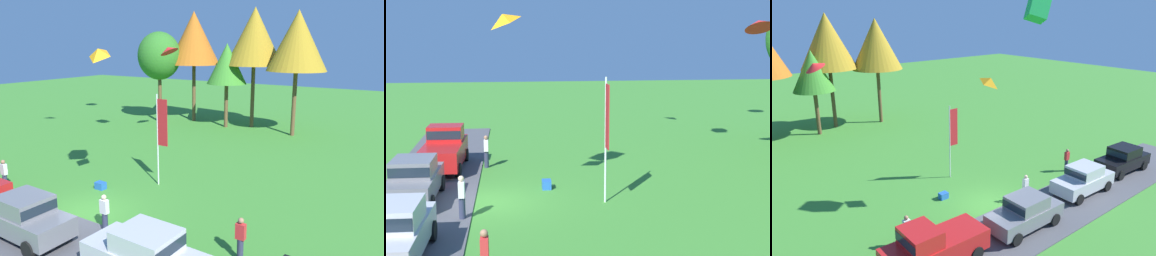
{
  "view_description": "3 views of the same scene",
  "coord_description": "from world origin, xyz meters",
  "views": [
    {
      "loc": [
        12.91,
        -11.24,
        7.82
      ],
      "look_at": [
        1.96,
        6.18,
        3.21
      ],
      "focal_mm": 35.0,
      "sensor_mm": 36.0,
      "label": 1
    },
    {
      "loc": [
        21.57,
        1.02,
        6.79
      ],
      "look_at": [
        2.65,
        3.42,
        3.51
      ],
      "focal_mm": 50.0,
      "sensor_mm": 36.0,
      "label": 2
    },
    {
      "loc": [
        -14.17,
        -14.58,
        11.28
      ],
      "look_at": [
        2.68,
        5.85,
        2.97
      ],
      "focal_mm": 35.0,
      "sensor_mm": 36.0,
      "label": 3
    }
  ],
  "objects": [
    {
      "name": "tree_far_left",
      "position": [
        3.35,
        20.53,
        8.1
      ],
      "size": [
        5.04,
        5.04,
        10.65
      ],
      "color": "brown",
      "rests_on": "ground"
    },
    {
      "name": "kite_diamond_low_drifter",
      "position": [
        0.47,
        0.76,
        7.45
      ],
      "size": [
        1.01,
        1.19,
        0.73
      ],
      "primitive_type": "pyramid",
      "rotation": [
        0.41,
        0.0,
        0.28
      ],
      "color": "orange"
    },
    {
      "name": "kite_delta_high_right",
      "position": [
        -5.09,
        13.83,
        7.41
      ],
      "size": [
        1.62,
        1.58,
        1.03
      ],
      "primitive_type": "cone",
      "rotation": [
        -0.43,
        0.0,
        1.61
      ],
      "color": "red"
    },
    {
      "name": "pavement_strip",
      "position": [
        0.0,
        -2.75,
        0.03
      ],
      "size": [
        36.0,
        4.4,
        0.06
      ],
      "primitive_type": "cube",
      "color": "#4C4C51",
      "rests_on": "ground"
    },
    {
      "name": "ground_plane",
      "position": [
        0.0,
        0.0,
        0.0
      ],
      "size": [
        120.0,
        120.0,
        0.0
      ],
      "primitive_type": "plane",
      "color": "#3D842D"
    },
    {
      "name": "car_sedan_by_flagpole",
      "position": [
        5.65,
        -2.57,
        1.04
      ],
      "size": [
        4.45,
        2.06,
        1.84
      ],
      "color": "#B7B7BC",
      "rests_on": "ground"
    },
    {
      "name": "tree_far_right",
      "position": [
        -1.07,
        21.85,
        8.5
      ],
      "size": [
        5.3,
        5.3,
        11.18
      ],
      "color": "brown",
      "rests_on": "ground"
    },
    {
      "name": "tree_left_of_center",
      "position": [
        -7.39,
        21.41,
        8.41
      ],
      "size": [
        5.24,
        5.24,
        11.05
      ],
      "color": "brown",
      "rests_on": "ground"
    },
    {
      "name": "person_watching_sky",
      "position": [
        -6.08,
        -0.31,
        0.88
      ],
      "size": [
        0.36,
        0.24,
        1.71
      ],
      "color": "#2D334C",
      "rests_on": "ground"
    },
    {
      "name": "flag_banner",
      "position": [
        0.79,
        4.82,
        3.29
      ],
      "size": [
        0.71,
        0.08,
        5.19
      ],
      "color": "silver",
      "rests_on": "ground"
    },
    {
      "name": "cooler_box",
      "position": [
        -1.73,
        2.54,
        0.2
      ],
      "size": [
        0.56,
        0.4,
        0.4
      ],
      "primitive_type": "cube",
      "color": "blue",
      "rests_on": "ground"
    },
    {
      "name": "car_sedan_near_entrance",
      "position": [
        -0.33,
        -2.98,
        1.04
      ],
      "size": [
        4.43,
        2.01,
        1.84
      ],
      "color": "slate",
      "rests_on": "ground"
    },
    {
      "name": "tree_right_of_center",
      "position": [
        -3.18,
        20.49,
        6.03
      ],
      "size": [
        3.76,
        3.76,
        7.95
      ],
      "color": "brown",
      "rests_on": "ground"
    },
    {
      "name": "tree_lone_near",
      "position": [
        -9.95,
        19.02,
        6.68
      ],
      "size": [
        4.3,
        4.3,
        9.07
      ],
      "color": "brown",
      "rests_on": "ground"
    },
    {
      "name": "person_beside_suv",
      "position": [
        2.04,
        -0.87,
        0.88
      ],
      "size": [
        0.36,
        0.24,
        1.71
      ],
      "color": "#2D334C",
      "rests_on": "ground"
    },
    {
      "name": "person_on_lawn",
      "position": [
        7.79,
        0.23,
        0.88
      ],
      "size": [
        0.36,
        0.24,
        1.71
      ],
      "color": "#2D334C",
      "rests_on": "ground"
    }
  ]
}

